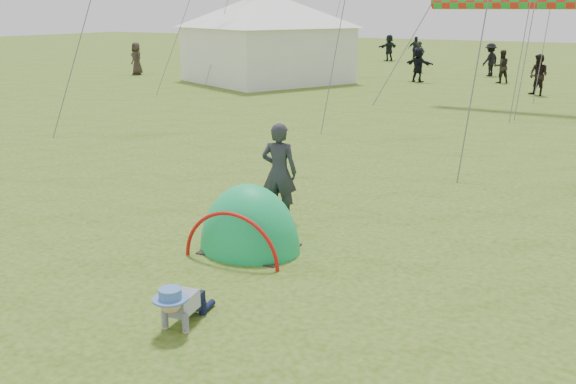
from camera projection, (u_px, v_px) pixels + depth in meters
The scene contains 19 objects.
ground at pixel (182, 312), 7.83m from camera, with size 140.00×140.00×0.00m, color #2B550C.
crawling_toddler at pixel (180, 303), 7.42m from camera, with size 0.52×0.74×0.56m, color black, non-canonical shape.
popup_tent at pixel (250, 249), 9.85m from camera, with size 1.59×1.31×2.06m, color #1B956B.
standing_adult at pixel (279, 172), 11.02m from camera, with size 0.62×0.41×1.71m, color #2A2B33.
event_marquee at pixel (267, 34), 31.59m from camera, with size 6.79×6.79×4.67m, color white, non-canonical shape.
crowd_person_0 at pixel (240, 59), 35.47m from camera, with size 0.62×0.41×1.70m, color black.
crowd_person_1 at pixel (262, 49), 44.45m from camera, with size 0.83×0.64×1.70m, color #302321.
crowd_person_3 at pixel (195, 62), 33.32m from camera, with size 1.10×0.63×1.70m, color #25232E.
crowd_person_4 at pixel (137, 59), 35.35m from camera, with size 0.86×0.56×1.75m, color #332924.
crowd_person_5 at pixel (389, 48), 44.57m from camera, with size 1.66×0.53×1.80m, color black.
crowd_person_6 at pixel (419, 57), 36.55m from camera, with size 0.64×0.42×1.75m, color black.
crowd_person_7 at pixel (501, 67), 31.42m from camera, with size 0.78×0.61×1.60m, color black.
crowd_person_8 at pixel (196, 54), 39.71m from camera, with size 0.94×0.39×1.60m, color #1B2233.
crowd_person_9 at pixel (490, 60), 34.61m from camera, with size 1.13×0.65×1.75m, color black.
crowd_person_10 at pixel (280, 49), 42.97m from camera, with size 0.88×0.57×1.80m, color black.
crowd_person_11 at pixel (418, 65), 31.89m from camera, with size 1.55×0.49×1.67m, color black.
crowd_person_13 at pixel (539, 75), 26.89m from camera, with size 0.84×0.65×1.72m, color black.
crowd_person_14 at pixel (415, 49), 43.84m from camera, with size 1.00×0.42×1.71m, color #1E262E.
rainbow_tube_kite at pixel (521, 0), 22.82m from camera, with size 0.64×0.64×6.36m, color red.
Camera 1 is at (4.68, -5.52, 3.57)m, focal length 40.00 mm.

